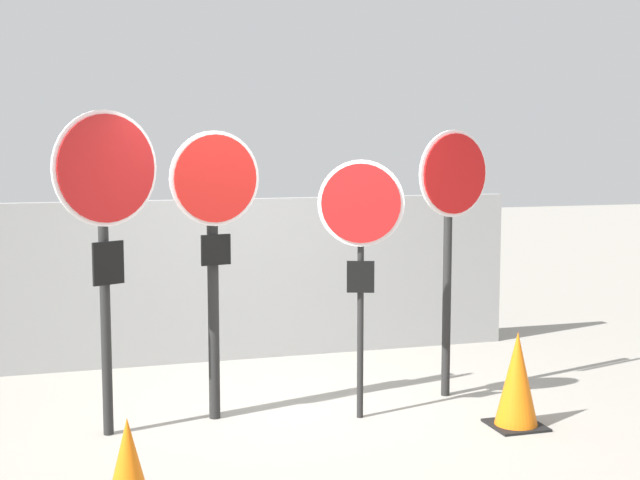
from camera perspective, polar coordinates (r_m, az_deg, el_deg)
The scene contains 8 objects.
ground_plane at distance 7.42m, azimuth -2.20°, elevation -11.23°, with size 40.00×40.00×0.00m, color gray.
fence_back at distance 9.17m, azimuth -5.40°, elevation -2.53°, with size 5.96×0.12×1.66m.
stop_sign_0 at distance 6.80m, azimuth -13.55°, elevation 2.22°, with size 0.78×0.40×2.47m.
stop_sign_1 at distance 7.08m, azimuth -6.77°, elevation 1.06°, with size 0.74×0.21×2.32m.
stop_sign_2 at distance 7.05m, azimuth 2.63°, elevation 0.92°, with size 0.66×0.26×2.10m.
stop_sign_3 at distance 7.75m, azimuth 8.44°, elevation 2.09°, with size 0.72×0.24×2.34m.
traffic_cone_0 at distance 7.24m, azimuth 12.49°, elevation -8.73°, with size 0.41×0.41×0.76m.
traffic_cone_1 at distance 5.58m, azimuth -12.18°, elevation -14.11°, with size 0.36×0.36×0.62m.
Camera 1 is at (-1.76, -6.85, 2.25)m, focal length 50.00 mm.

